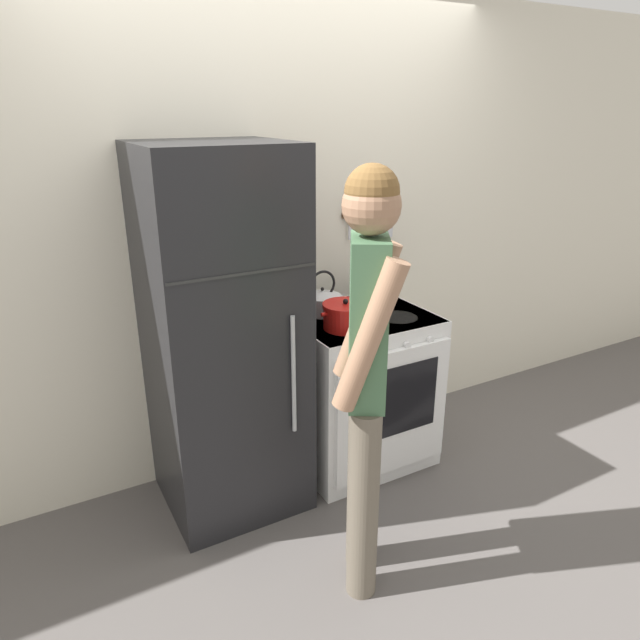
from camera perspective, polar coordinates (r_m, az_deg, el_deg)
ground_plane at (r=3.64m, az=-3.30°, el=-11.99°), size 14.00×14.00×0.00m
wall_back at (r=3.17m, az=-4.01°, el=8.14°), size 10.00×0.06×2.55m
refrigerator at (r=2.79m, az=-9.63°, el=-1.73°), size 0.67×0.67×1.82m
stove_range at (r=3.27m, az=4.01°, el=-6.79°), size 0.75×0.69×0.89m
dutch_oven_pot at (r=2.91m, az=2.55°, el=0.43°), size 0.28×0.24×0.16m
tea_kettle at (r=3.12m, az=0.27°, el=1.92°), size 0.26×0.21×0.24m
utensil_jar at (r=3.30m, az=5.44°, el=2.97°), size 0.09×0.09×0.26m
person at (r=2.20m, az=4.67°, el=-4.76°), size 0.41×0.44×1.78m
wall_knife_strip at (r=3.38m, az=5.11°, el=10.66°), size 0.38×0.03×0.35m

